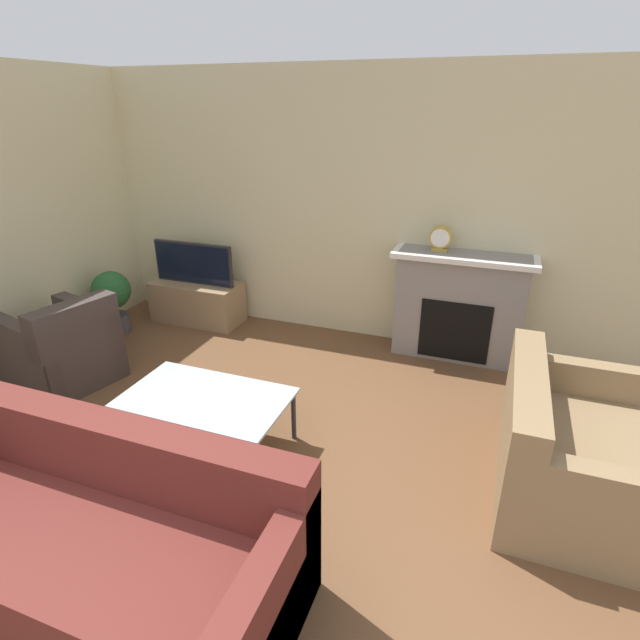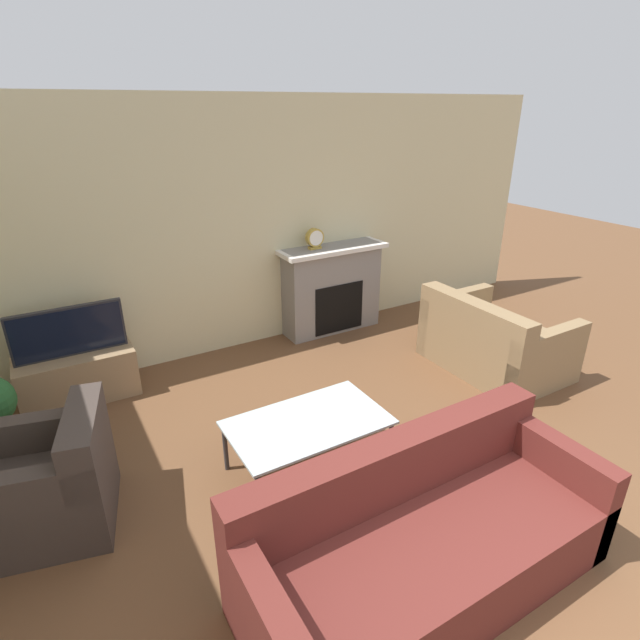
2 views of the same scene
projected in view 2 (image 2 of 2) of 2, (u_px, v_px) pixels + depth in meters
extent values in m
cube|color=beige|center=(233.00, 230.00, 5.34)|extent=(8.57, 0.06, 2.70)
cube|color=gray|center=(332.00, 289.00, 6.03)|extent=(1.19, 0.34, 1.06)
cube|color=black|center=(339.00, 308.00, 5.97)|extent=(0.66, 0.01, 0.59)
cube|color=white|center=(333.00, 249.00, 5.81)|extent=(1.31, 0.40, 0.05)
cube|color=#997A56|center=(78.00, 376.00, 4.70)|extent=(1.02, 0.46, 0.46)
cube|color=#232328|center=(68.00, 332.00, 4.51)|extent=(0.96, 0.05, 0.47)
cube|color=black|center=(69.00, 333.00, 4.49)|extent=(0.92, 0.01, 0.43)
cube|color=#5B231E|center=(428.00, 558.00, 2.85)|extent=(2.17, 0.88, 0.42)
cube|color=#5B231E|center=(395.00, 466.00, 2.95)|extent=(2.17, 0.20, 0.40)
cube|color=#5B231E|center=(265.00, 632.00, 2.33)|extent=(0.14, 0.88, 0.66)
cube|color=#5B231E|center=(547.00, 479.00, 3.27)|extent=(0.14, 0.88, 0.66)
cube|color=#8C704C|center=(495.00, 349.00, 5.27)|extent=(0.98, 1.35, 0.42)
cube|color=#8C704C|center=(474.00, 321.00, 4.92)|extent=(0.20, 1.35, 0.40)
cube|color=#8C704C|center=(547.00, 362.00, 4.74)|extent=(0.98, 0.14, 0.66)
cube|color=#8C704C|center=(455.00, 319.00, 5.70)|extent=(0.98, 0.14, 0.66)
cube|color=#3D332D|center=(43.00, 500.00, 3.26)|extent=(1.01, 0.93, 0.42)
cube|color=#3D332D|center=(85.00, 439.00, 3.19)|extent=(0.37, 0.77, 0.40)
cube|color=#3D332D|center=(47.00, 456.00, 3.48)|extent=(0.87, 0.34, 0.66)
cube|color=#3D332D|center=(28.00, 520.00, 2.95)|extent=(0.87, 0.34, 0.66)
cylinder|color=#333338|center=(258.00, 498.00, 3.29)|extent=(0.04, 0.04, 0.41)
cylinder|color=#333338|center=(390.00, 445.00, 3.80)|extent=(0.04, 0.04, 0.41)
cylinder|color=#333338|center=(225.00, 447.00, 3.77)|extent=(0.04, 0.04, 0.41)
cylinder|color=#333338|center=(346.00, 406.00, 4.28)|extent=(0.04, 0.04, 0.41)
cube|color=silver|center=(308.00, 423.00, 3.70)|extent=(1.17, 0.69, 0.02)
cylinder|color=#47474C|center=(0.00, 444.00, 3.96)|extent=(0.27, 0.27, 0.21)
cube|color=#B79338|center=(315.00, 248.00, 5.71)|extent=(0.15, 0.07, 0.03)
cylinder|color=#B79338|center=(315.00, 237.00, 5.66)|extent=(0.21, 0.07, 0.21)
cylinder|color=white|center=(316.00, 238.00, 5.63)|extent=(0.17, 0.00, 0.17)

